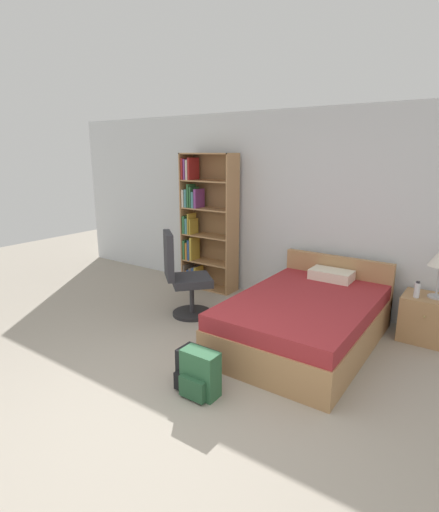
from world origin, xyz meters
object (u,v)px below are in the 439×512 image
(nightstand, at_px, (427,318))
(backpack_black, at_px, (196,370))
(water_bottle, at_px, (417,290))
(office_chair, at_px, (183,278))
(backpack_green, at_px, (200,375))
(bed, at_px, (306,318))
(bookshelf, at_px, (203,224))

(nightstand, distance_m, backpack_black, 2.69)
(backpack_black, bearing_deg, water_bottle, 56.36)
(office_chair, relative_size, backpack_green, 2.69)
(backpack_black, bearing_deg, bed, 72.68)
(office_chair, xyz_separation_m, backpack_black, (1.14, -1.20, -0.34))
(bed, relative_size, water_bottle, 11.26)
(bed, bearing_deg, backpack_green, -103.01)
(office_chair, distance_m, backpack_black, 1.69)
(nightstand, distance_m, backpack_green, 2.70)
(bed, distance_m, office_chair, 1.61)
(bed, bearing_deg, bookshelf, 157.32)
(bed, bearing_deg, backpack_black, -107.32)
(bookshelf, bearing_deg, nightstand, -1.03)
(office_chair, bearing_deg, water_bottle, 19.68)
(water_bottle, bearing_deg, bookshelf, 176.81)
(bookshelf, relative_size, office_chair, 1.85)
(nightstand, bearing_deg, bookshelf, 178.97)
(nightstand, xyz_separation_m, backpack_black, (-1.52, -2.22, -0.09))
(bookshelf, height_order, office_chair, bookshelf)
(bookshelf, xyz_separation_m, backpack_black, (1.64, -2.27, -0.82))
(water_bottle, relative_size, backpack_black, 0.52)
(bookshelf, distance_m, nightstand, 3.24)
(office_chair, xyz_separation_m, backpack_green, (1.24, -1.27, -0.31))
(bookshelf, height_order, water_bottle, bookshelf)
(nightstand, bearing_deg, backpack_black, -124.40)
(bed, relative_size, backpack_green, 5.04)
(bed, xyz_separation_m, backpack_green, (-0.34, -1.48, -0.08))
(nightstand, relative_size, water_bottle, 2.87)
(nightstand, height_order, backpack_green, nightstand)
(bed, height_order, backpack_black, bed)
(bookshelf, height_order, backpack_green, bookshelf)
(bed, distance_m, backpack_black, 1.48)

